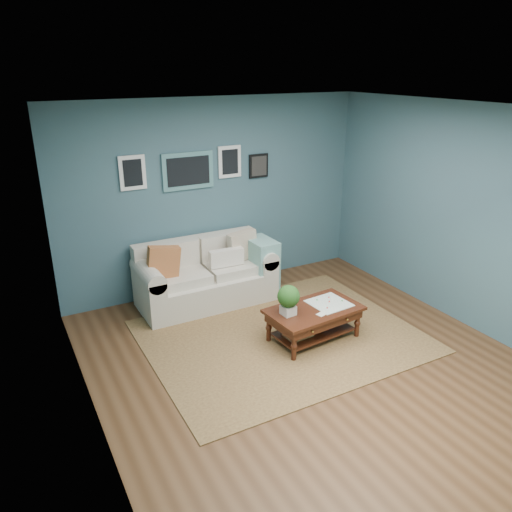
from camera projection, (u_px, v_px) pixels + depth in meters
room_shell at (314, 248)px, 5.02m from camera, size 5.00×5.02×2.70m
area_rug at (281, 336)px, 6.05m from camera, size 3.16×2.53×0.01m
loveseat at (210, 274)px, 6.85m from camera, size 1.88×0.85×0.96m
coffee_table at (310, 315)px, 5.86m from camera, size 1.15×0.73×0.77m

